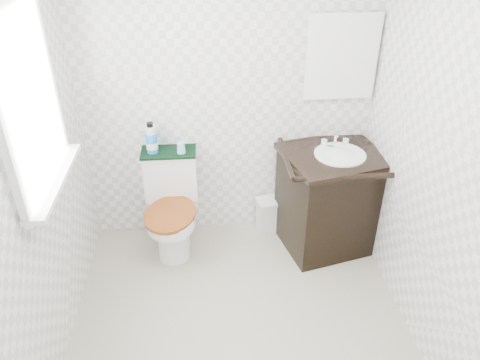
{
  "coord_description": "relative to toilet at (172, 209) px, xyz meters",
  "views": [
    {
      "loc": [
        -0.17,
        -2.05,
        2.44
      ],
      "look_at": [
        0.05,
        0.75,
        0.72
      ],
      "focal_mm": 35.0,
      "sensor_mm": 36.0,
      "label": 1
    }
  ],
  "objects": [
    {
      "name": "trash_bin",
      "position": [
        0.79,
        0.13,
        -0.19
      ],
      "size": [
        0.24,
        0.21,
        0.3
      ],
      "color": "white",
      "rests_on": "floor"
    },
    {
      "name": "toilet",
      "position": [
        0.0,
        0.0,
        0.0
      ],
      "size": [
        0.45,
        0.65,
        0.78
      ],
      "color": "white",
      "rests_on": "floor"
    },
    {
      "name": "soap_bar",
      "position": [
        1.21,
        0.03,
        0.49
      ],
      "size": [
        0.07,
        0.05,
        0.02
      ],
      "primitive_type": "ellipsoid",
      "color": "teal",
      "rests_on": "vanity"
    },
    {
      "name": "wall_back",
      "position": [
        0.46,
        0.23,
        0.86
      ],
      "size": [
        2.4,
        0.0,
        2.4
      ],
      "primitive_type": "plane",
      "rotation": [
        1.57,
        0.0,
        0.0
      ],
      "color": "white",
      "rests_on": "ground"
    },
    {
      "name": "window",
      "position": [
        -0.61,
        -0.72,
        1.21
      ],
      "size": [
        0.02,
        0.7,
        0.9
      ],
      "primitive_type": "cube",
      "color": "white",
      "rests_on": "wall_left"
    },
    {
      "name": "mirror",
      "position": [
        1.27,
        0.21,
        1.11
      ],
      "size": [
        0.5,
        0.02,
        0.6
      ],
      "primitive_type": "cube",
      "color": "silver",
      "rests_on": "wall_back"
    },
    {
      "name": "cup",
      "position": [
        0.1,
        0.09,
        0.49
      ],
      "size": [
        0.07,
        0.07,
        0.08
      ],
      "primitive_type": "cone",
      "color": "#85B5D9",
      "rests_on": "towel"
    },
    {
      "name": "towel",
      "position": [
        -0.0,
        0.12,
        0.44
      ],
      "size": [
        0.41,
        0.22,
        0.02
      ],
      "primitive_type": "cube",
      "color": "black",
      "rests_on": "toilet"
    },
    {
      "name": "wall_right",
      "position": [
        1.56,
        -0.97,
        0.86
      ],
      "size": [
        0.0,
        2.4,
        2.4
      ],
      "primitive_type": "plane",
      "rotation": [
        1.57,
        0.0,
        -1.57
      ],
      "color": "white",
      "rests_on": "ground"
    },
    {
      "name": "mouthwash_bottle",
      "position": [
        -0.12,
        0.11,
        0.56
      ],
      "size": [
        0.08,
        0.08,
        0.24
      ],
      "color": "blue",
      "rests_on": "towel"
    },
    {
      "name": "vanity",
      "position": [
        1.23,
        -0.07,
        0.09
      ],
      "size": [
        0.85,
        0.77,
        0.92
      ],
      "color": "black",
      "rests_on": "floor"
    },
    {
      "name": "wall_left",
      "position": [
        -0.64,
        -0.97,
        0.86
      ],
      "size": [
        0.0,
        2.4,
        2.4
      ],
      "primitive_type": "plane",
      "rotation": [
        1.57,
        0.0,
        1.57
      ],
      "color": "white",
      "rests_on": "ground"
    },
    {
      "name": "floor",
      "position": [
        0.46,
        -0.97,
        -0.34
      ],
      "size": [
        2.4,
        2.4,
        0.0
      ],
      "primitive_type": "plane",
      "color": "#AA9F89",
      "rests_on": "ground"
    }
  ]
}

